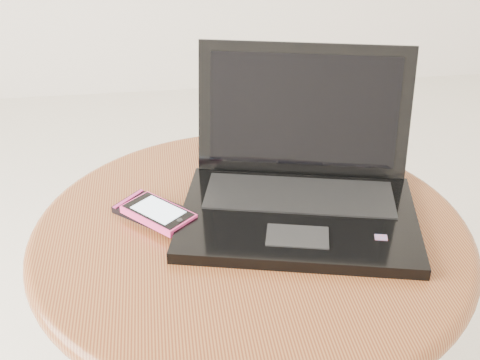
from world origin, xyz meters
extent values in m
cylinder|color=brown|center=(0.06, 0.10, 0.26)|extent=(0.10, 0.10, 0.46)
cylinder|color=#5E2813|center=(0.06, 0.10, 0.51)|extent=(0.63, 0.63, 0.03)
torus|color=#5E2813|center=(0.06, 0.10, 0.51)|extent=(0.66, 0.66, 0.03)
cube|color=black|center=(0.13, 0.09, 0.53)|extent=(0.40, 0.32, 0.02)
cube|color=black|center=(0.14, 0.14, 0.54)|extent=(0.31, 0.17, 0.00)
cube|color=black|center=(0.12, 0.03, 0.54)|extent=(0.10, 0.07, 0.00)
cube|color=red|center=(0.23, 0.01, 0.54)|extent=(0.02, 0.02, 0.00)
cube|color=black|center=(0.17, 0.23, 0.65)|extent=(0.34, 0.13, 0.21)
cube|color=black|center=(0.16, 0.23, 0.65)|extent=(0.30, 0.11, 0.18)
cube|color=black|center=(-0.08, 0.14, 0.53)|extent=(0.13, 0.13, 0.01)
cube|color=#B52B72|center=(-0.12, 0.18, 0.53)|extent=(0.05, 0.05, 0.00)
cube|color=#ED3781|center=(-0.08, 0.12, 0.54)|extent=(0.11, 0.12, 0.01)
cube|color=black|center=(-0.08, 0.12, 0.55)|extent=(0.11, 0.11, 0.00)
cube|color=silver|center=(-0.08, 0.12, 0.55)|extent=(0.08, 0.08, 0.00)
cylinder|color=black|center=(-0.05, 0.09, 0.55)|extent=(0.01, 0.01, 0.00)
camera|label=1|loc=(-0.06, -0.66, 1.04)|focal=46.15mm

